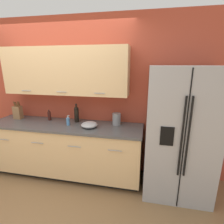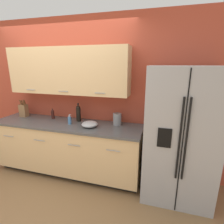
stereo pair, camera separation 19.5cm
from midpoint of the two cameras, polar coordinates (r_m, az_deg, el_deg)
ground_plane at (r=2.88m, az=-24.41°, el=-26.29°), size 14.00×14.00×0.00m
wall_back at (r=3.16m, az=-12.85°, el=7.12°), size 10.00×0.39×2.60m
counter_unit at (r=3.15m, az=-12.45°, el=-11.27°), size 2.53×0.64×0.91m
refrigerator at (r=2.60m, az=23.22°, el=-7.05°), size 0.91×0.75×1.84m
knife_block at (r=3.56m, az=-25.51°, el=0.51°), size 0.13×0.10×0.32m
wine_bottle at (r=2.99m, az=-9.08°, el=-0.34°), size 0.08×0.08×0.31m
soap_dispenser at (r=2.90m, az=-11.82°, el=-2.63°), size 0.06×0.05×0.16m
oil_bottle at (r=3.24m, az=-17.18°, el=-0.65°), size 0.05×0.05×0.18m
steel_canister at (r=2.80m, az=3.72°, el=-2.33°), size 0.14×0.14×0.20m
mixing_bowl at (r=2.72m, az=-5.29°, el=-4.00°), size 0.25×0.25×0.09m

